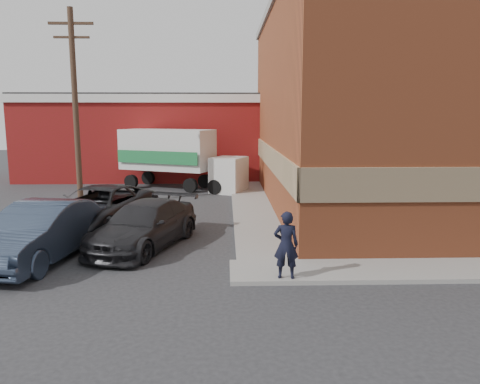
# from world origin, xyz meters

# --- Properties ---
(ground) EXTENTS (90.00, 90.00, 0.00)m
(ground) POSITION_xyz_m (0.00, 0.00, 0.00)
(ground) COLOR #28282B
(ground) RESTS_ON ground
(brick_building) EXTENTS (14.25, 18.25, 9.36)m
(brick_building) POSITION_xyz_m (8.50, 9.00, 4.68)
(brick_building) COLOR #A54C2A
(brick_building) RESTS_ON ground
(sidewalk_west) EXTENTS (1.80, 18.00, 0.12)m
(sidewalk_west) POSITION_xyz_m (0.60, 9.00, 0.06)
(sidewalk_west) COLOR gray
(sidewalk_west) RESTS_ON ground
(warehouse) EXTENTS (16.30, 8.30, 5.60)m
(warehouse) POSITION_xyz_m (-6.00, 20.00, 2.81)
(warehouse) COLOR maroon
(warehouse) RESTS_ON ground
(utility_pole) EXTENTS (2.00, 0.26, 9.00)m
(utility_pole) POSITION_xyz_m (-7.50, 9.00, 4.75)
(utility_pole) COLOR #493224
(utility_pole) RESTS_ON ground
(man) EXTENTS (0.68, 0.48, 1.75)m
(man) POSITION_xyz_m (0.93, -1.55, 1.00)
(man) COLOR black
(man) RESTS_ON sidewalk_south
(sedan) EXTENTS (2.73, 5.46, 1.72)m
(sedan) POSITION_xyz_m (-6.05, 0.50, 0.86)
(sedan) COLOR #323E53
(sedan) RESTS_ON ground
(suv_a) EXTENTS (4.10, 6.33, 1.62)m
(suv_a) POSITION_xyz_m (-5.37, 4.17, 0.81)
(suv_a) COLOR black
(suv_a) RESTS_ON ground
(suv_b) EXTENTS (3.61, 5.44, 1.46)m
(suv_b) POSITION_xyz_m (-3.27, 1.83, 0.73)
(suv_b) COLOR #242426
(suv_b) RESTS_ON ground
(box_truck) EXTENTS (7.17, 4.69, 3.42)m
(box_truck) POSITION_xyz_m (-3.39, 13.95, 1.97)
(box_truck) COLOR silver
(box_truck) RESTS_ON ground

